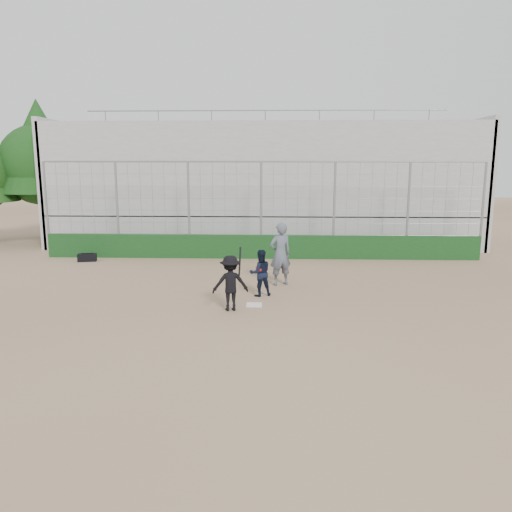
{
  "coord_description": "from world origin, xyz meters",
  "views": [
    {
      "loc": [
        0.56,
        -13.55,
        3.96
      ],
      "look_at": [
        0.0,
        1.4,
        1.15
      ],
      "focal_mm": 35.0,
      "sensor_mm": 36.0,
      "label": 1
    }
  ],
  "objects_px": {
    "batter_at_plate": "(230,283)",
    "umpire": "(280,257)",
    "catcher_crouched": "(260,280)",
    "equipment_bag": "(87,258)"
  },
  "relations": [
    {
      "from": "catcher_crouched",
      "to": "umpire",
      "type": "height_order",
      "value": "umpire"
    },
    {
      "from": "batter_at_plate",
      "to": "umpire",
      "type": "height_order",
      "value": "umpire"
    },
    {
      "from": "umpire",
      "to": "equipment_bag",
      "type": "xyz_separation_m",
      "value": [
        -7.81,
        3.67,
        -0.77
      ]
    },
    {
      "from": "catcher_crouched",
      "to": "equipment_bag",
      "type": "xyz_separation_m",
      "value": [
        -7.2,
        5.09,
        -0.33
      ]
    },
    {
      "from": "catcher_crouched",
      "to": "umpire",
      "type": "bearing_deg",
      "value": 66.88
    },
    {
      "from": "batter_at_plate",
      "to": "equipment_bag",
      "type": "height_order",
      "value": "batter_at_plate"
    },
    {
      "from": "umpire",
      "to": "equipment_bag",
      "type": "distance_m",
      "value": 8.66
    },
    {
      "from": "equipment_bag",
      "to": "catcher_crouched",
      "type": "bearing_deg",
      "value": -35.25
    },
    {
      "from": "umpire",
      "to": "equipment_bag",
      "type": "bearing_deg",
      "value": -50.15
    },
    {
      "from": "batter_at_plate",
      "to": "catcher_crouched",
      "type": "bearing_deg",
      "value": 62.64
    }
  ]
}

